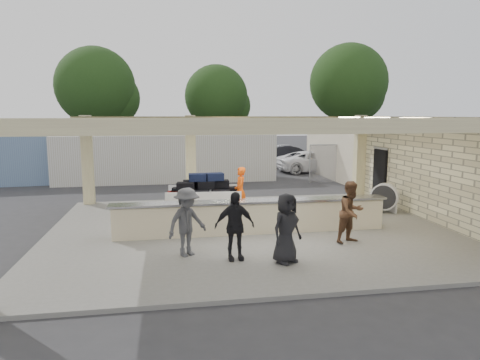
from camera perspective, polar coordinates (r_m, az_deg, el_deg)
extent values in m
plane|color=#2D2C2F|center=(13.27, 1.21, -6.87)|extent=(120.00, 120.00, 0.00)
cube|color=slate|center=(13.26, 1.21, -6.67)|extent=(12.00, 10.00, 0.10)
cube|color=tan|center=(12.79, 1.26, 8.42)|extent=(12.00, 10.00, 0.02)
cube|color=beige|center=(15.23, 24.01, 1.10)|extent=(0.02, 10.00, 3.50)
cube|color=black|center=(18.00, 18.12, 0.55)|extent=(0.10, 0.95, 2.10)
cube|color=tan|center=(17.48, -1.72, 7.49)|extent=(12.00, 0.50, 0.60)
cube|color=tan|center=(8.08, 7.84, 7.15)|extent=(12.00, 0.30, 0.30)
cube|color=tan|center=(17.66, -19.67, 2.45)|extent=(0.40, 0.40, 3.50)
cube|color=tan|center=(17.42, -6.59, 2.82)|extent=(0.40, 0.40, 3.50)
cube|color=tan|center=(19.28, 15.64, 3.12)|extent=(0.40, 0.40, 3.50)
cube|color=white|center=(17.24, -1.60, 6.41)|extent=(1.30, 0.12, 0.06)
cube|color=#FFEABF|center=(15.37, 14.35, 8.08)|extent=(0.55, 0.55, 0.04)
cube|color=#FFEABF|center=(13.57, 17.81, 7.90)|extent=(0.55, 0.55, 0.04)
cube|color=#FFEABF|center=(11.83, 22.29, 7.62)|extent=(0.55, 0.55, 0.04)
cube|color=beige|center=(12.66, 1.65, -5.07)|extent=(8.00, 0.50, 0.90)
cube|color=#B7B7BC|center=(12.55, 1.66, -2.85)|extent=(8.20, 0.58, 0.06)
cube|color=silver|center=(14.88, -4.89, -2.43)|extent=(2.62, 1.70, 0.12)
cylinder|color=black|center=(14.46, -8.84, -4.45)|extent=(0.15, 0.41, 0.40)
cylinder|color=black|center=(15.53, -8.58, -3.53)|extent=(0.15, 0.41, 0.40)
cylinder|color=black|center=(14.46, -0.88, -4.34)|extent=(0.15, 0.41, 0.40)
cylinder|color=black|center=(15.53, -1.18, -3.43)|extent=(0.15, 0.41, 0.40)
cube|color=silver|center=(15.58, -4.91, -1.17)|extent=(2.50, 0.25, 0.30)
cube|color=silver|center=(14.11, -4.89, -2.21)|extent=(2.50, 0.25, 0.30)
cube|color=black|center=(14.57, -8.05, -1.96)|extent=(0.61, 0.43, 0.26)
cube|color=black|center=(14.55, -5.29, -1.92)|extent=(0.61, 0.43, 0.26)
cube|color=black|center=(14.56, -2.53, -1.88)|extent=(0.61, 0.43, 0.26)
cube|color=black|center=(15.16, -7.93, -1.54)|extent=(0.61, 0.43, 0.26)
cube|color=black|center=(15.14, -5.28, -1.51)|extent=(0.61, 0.43, 0.26)
cube|color=black|center=(15.15, -2.63, -1.47)|extent=(0.61, 0.43, 0.26)
cube|color=black|center=(14.61, -7.27, -0.83)|extent=(0.61, 0.43, 0.26)
cube|color=black|center=(14.80, -4.53, -0.67)|extent=(0.61, 0.43, 0.26)
cube|color=black|center=(15.01, -2.62, -0.52)|extent=(0.61, 0.43, 0.26)
cube|color=black|center=(15.10, -6.44, -0.51)|extent=(0.61, 0.43, 0.26)
cube|color=black|center=(14.76, -5.70, 0.35)|extent=(0.61, 0.43, 0.26)
cube|color=black|center=(14.86, -3.38, 0.44)|extent=(0.61, 0.43, 0.26)
cube|color=#590F0C|center=(14.48, -8.46, -2.03)|extent=(0.61, 0.43, 0.26)
cube|color=black|center=(15.17, -1.50, -1.45)|extent=(0.61, 0.43, 0.26)
cube|color=black|center=(15.19, -4.92, -0.43)|extent=(0.61, 0.43, 0.26)
cylinder|color=silver|center=(16.06, 18.73, -2.10)|extent=(0.93, 0.87, 0.95)
cylinder|color=black|center=(16.06, 18.73, -2.10)|extent=(0.88, 0.83, 0.85)
cube|color=silver|center=(16.00, 17.65, -3.64)|extent=(0.06, 0.53, 0.32)
cube|color=silver|center=(16.29, 19.64, -3.52)|extent=(0.06, 0.53, 0.32)
imported|color=#F8530D|center=(14.95, 0.04, -1.44)|extent=(0.39, 0.63, 1.66)
imported|color=brown|center=(12.01, 14.62, -4.16)|extent=(0.90, 0.64, 1.70)
imported|color=black|center=(10.26, -0.74, -6.15)|extent=(1.00, 0.44, 1.66)
imported|color=#434447|center=(10.62, -7.08, -5.60)|extent=(1.13, 0.93, 1.70)
imported|color=black|center=(10.12, 6.19, -6.41)|extent=(0.87, 0.69, 1.66)
imported|color=white|center=(27.35, 9.72, 2.45)|extent=(4.88, 2.84, 1.31)
imported|color=white|center=(29.87, 16.58, 2.80)|extent=(4.45, 1.76, 1.39)
imported|color=black|center=(29.87, 6.75, 3.20)|extent=(4.53, 1.74, 1.49)
cube|color=silver|center=(23.47, -9.68, 2.91)|extent=(11.63, 2.52, 2.51)
cylinder|color=gray|center=(22.94, 9.28, 2.15)|extent=(0.06, 0.06, 2.00)
cylinder|color=gray|center=(23.66, 13.87, 2.21)|extent=(0.06, 0.06, 2.00)
cylinder|color=gray|center=(24.53, 18.16, 2.25)|extent=(0.06, 0.06, 2.00)
cylinder|color=gray|center=(25.52, 22.14, 2.27)|extent=(0.06, 0.06, 2.00)
cylinder|color=gray|center=(26.63, 25.81, 2.29)|extent=(0.06, 0.06, 2.00)
cylinder|color=gray|center=(27.83, 29.17, 2.29)|extent=(0.06, 0.06, 2.00)
cube|color=gray|center=(25.52, 22.14, 2.27)|extent=(12.00, 0.02, 2.00)
cylinder|color=gray|center=(25.44, 22.27, 4.51)|extent=(12.00, 0.05, 0.05)
cylinder|color=#382619|center=(37.00, -18.45, 6.19)|extent=(0.70, 0.70, 4.50)
sphere|color=black|center=(37.05, -18.72, 11.76)|extent=(6.30, 6.30, 6.30)
sphere|color=black|center=(37.44, -16.66, 10.43)|extent=(4.50, 4.50, 4.50)
cylinder|color=#382619|center=(38.84, -3.15, 6.34)|extent=(0.70, 0.70, 4.00)
sphere|color=black|center=(38.84, -3.18, 11.07)|extent=(5.60, 5.60, 5.60)
sphere|color=black|center=(39.57, -1.52, 9.87)|extent=(4.00, 4.00, 4.00)
cylinder|color=#382619|center=(41.00, 14.05, 6.92)|extent=(0.70, 0.70, 5.00)
sphere|color=black|center=(41.10, 14.26, 12.50)|extent=(7.00, 7.00, 7.00)
sphere|color=black|center=(42.07, 15.39, 11.00)|extent=(5.00, 5.00, 5.00)
cube|color=beige|center=(25.59, 18.18, 3.84)|extent=(6.00, 8.00, 3.20)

